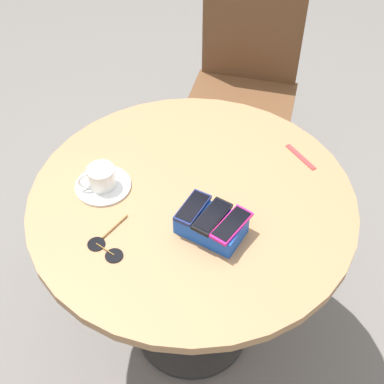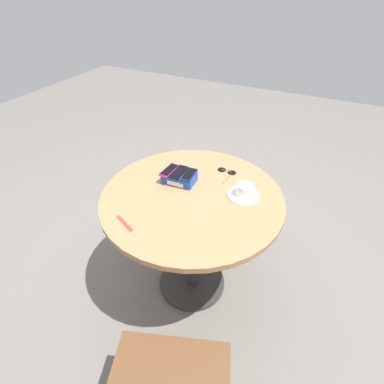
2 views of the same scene
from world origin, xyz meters
name	(u,v)px [view 1 (image 1 of 2)]	position (x,y,z in m)	size (l,w,h in m)	color
ground_plane	(192,327)	(0.00, 0.00, 0.00)	(8.00, 8.00, 0.00)	slate
round_table	(192,225)	(0.00, 0.00, 0.61)	(0.94, 0.94, 0.73)	#2D2D2D
phone_box	(211,225)	(-0.11, 0.08, 0.76)	(0.18, 0.12, 0.06)	blue
phone_magenta	(231,225)	(-0.17, 0.07, 0.80)	(0.06, 0.13, 0.01)	#D11975
phone_black	(212,216)	(-0.12, 0.08, 0.80)	(0.05, 0.13, 0.01)	black
phone_navy	(193,207)	(-0.06, 0.08, 0.80)	(0.06, 0.12, 0.01)	navy
saucer	(103,186)	(0.24, 0.11, 0.74)	(0.16, 0.16, 0.01)	white
coffee_cup	(101,177)	(0.24, 0.11, 0.78)	(0.09, 0.10, 0.06)	white
lanyard_strap	(301,157)	(-0.18, -0.32, 0.74)	(0.13, 0.02, 0.00)	red
sunglasses	(106,247)	(0.08, 0.28, 0.74)	(0.11, 0.15, 0.01)	black
chair_near_window	(243,92)	(0.30, -0.84, 0.47)	(0.58, 0.58, 0.89)	brown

